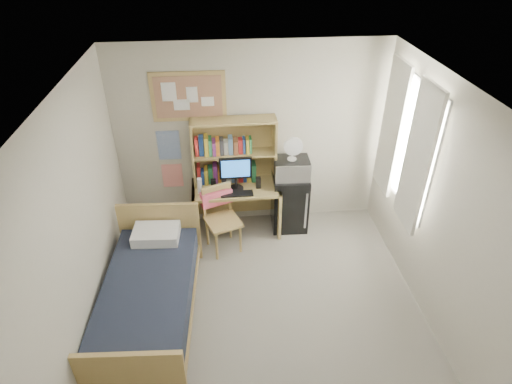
{
  "coord_description": "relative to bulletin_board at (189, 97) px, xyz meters",
  "views": [
    {
      "loc": [
        -0.41,
        -3.12,
        3.84
      ],
      "look_at": [
        -0.01,
        1.2,
        1.02
      ],
      "focal_mm": 30.0,
      "sensor_mm": 36.0,
      "label": 1
    }
  ],
  "objects": [
    {
      "name": "wall_left",
      "position": [
        -1.02,
        -2.08,
        -0.62
      ],
      "size": [
        0.04,
        4.2,
        2.6
      ],
      "primitive_type": "cube",
      "color": "beige",
      "rests_on": "floor"
    },
    {
      "name": "desk",
      "position": [
        0.55,
        -0.3,
        -1.55
      ],
      "size": [
        1.2,
        0.62,
        0.74
      ],
      "primitive_type": "cube",
      "rotation": [
        0.0,
        0.0,
        0.02
      ],
      "color": "tan",
      "rests_on": "floor"
    },
    {
      "name": "curtain_left",
      "position": [
        2.5,
        -1.28,
        -0.32
      ],
      "size": [
        0.04,
        0.55,
        1.7
      ],
      "primitive_type": "cube",
      "color": "white",
      "rests_on": "wall_right"
    },
    {
      "name": "microwave",
      "position": [
        1.31,
        -0.27,
        -0.95
      ],
      "size": [
        0.48,
        0.37,
        0.27
      ],
      "primitive_type": "cube",
      "rotation": [
        0.0,
        0.0,
        -0.03
      ],
      "color": "silver",
      "rests_on": "mini_fridge"
    },
    {
      "name": "monitor",
      "position": [
        0.55,
        -0.36,
        -0.95
      ],
      "size": [
        0.43,
        0.04,
        0.45
      ],
      "primitive_type": "cube",
      "rotation": [
        0.0,
        0.0,
        0.02
      ],
      "color": "black",
      "rests_on": "desk"
    },
    {
      "name": "poster_japan",
      "position": [
        -0.32,
        0.01,
        -1.14
      ],
      "size": [
        0.28,
        0.01,
        0.36
      ],
      "primitive_type": "cube",
      "color": "red",
      "rests_on": "wall_back"
    },
    {
      "name": "pillow",
      "position": [
        -0.46,
        -1.06,
        -1.32
      ],
      "size": [
        0.57,
        0.41,
        0.13
      ],
      "primitive_type": "cube",
      "rotation": [
        0.0,
        0.0,
        -0.05
      ],
      "color": "white",
      "rests_on": "bed"
    },
    {
      "name": "desk_fan",
      "position": [
        1.31,
        -0.27,
        -0.66
      ],
      "size": [
        0.25,
        0.25,
        0.31
      ],
      "primitive_type": "cylinder",
      "rotation": [
        0.0,
        0.0,
        -0.03
      ],
      "color": "white",
      "rests_on": "microwave"
    },
    {
      "name": "window_unit",
      "position": [
        2.53,
        -0.88,
        -0.32
      ],
      "size": [
        0.1,
        1.4,
        1.7
      ],
      "primitive_type": "cube",
      "color": "white",
      "rests_on": "wall_right"
    },
    {
      "name": "mini_fridge",
      "position": [
        1.31,
        -0.25,
        -1.5
      ],
      "size": [
        0.5,
        0.5,
        0.83
      ],
      "primitive_type": "cube",
      "rotation": [
        0.0,
        0.0,
        -0.03
      ],
      "color": "black",
      "rests_on": "floor"
    },
    {
      "name": "bulletin_board",
      "position": [
        0.0,
        0.0,
        0.0
      ],
      "size": [
        0.94,
        0.03,
        0.64
      ],
      "primitive_type": "cube",
      "color": "#A67657",
      "rests_on": "wall_back"
    },
    {
      "name": "bed",
      "position": [
        -0.5,
        -1.81,
        -1.65
      ],
      "size": [
        1.07,
        1.98,
        0.53
      ],
      "primitive_type": "cube",
      "rotation": [
        0.0,
        0.0,
        -0.05
      ],
      "color": "black",
      "rests_on": "floor"
    },
    {
      "name": "hutch",
      "position": [
        0.54,
        -0.15,
        -0.72
      ],
      "size": [
        1.12,
        0.31,
        0.91
      ],
      "primitive_type": "cube",
      "rotation": [
        0.0,
        0.0,
        0.02
      ],
      "color": "tan",
      "rests_on": "desk"
    },
    {
      "name": "speaker_right",
      "position": [
        0.85,
        -0.35,
        -1.1
      ],
      "size": [
        0.07,
        0.07,
        0.16
      ],
      "primitive_type": "cube",
      "rotation": [
        0.0,
        0.0,
        0.02
      ],
      "color": "black",
      "rests_on": "desk"
    },
    {
      "name": "poster_wave",
      "position": [
        -0.32,
        0.01,
        -0.67
      ],
      "size": [
        0.3,
        0.01,
        0.42
      ],
      "primitive_type": "cube",
      "color": "#274E9E",
      "rests_on": "wall_back"
    },
    {
      "name": "ceiling",
      "position": [
        0.78,
        -2.08,
        0.68
      ],
      "size": [
        3.6,
        4.2,
        0.02
      ],
      "primitive_type": "cube",
      "color": "white",
      "rests_on": "wall_back"
    },
    {
      "name": "wall_back",
      "position": [
        0.78,
        0.02,
        -0.62
      ],
      "size": [
        3.6,
        0.04,
        2.6
      ],
      "primitive_type": "cube",
      "color": "beige",
      "rests_on": "floor"
    },
    {
      "name": "floor",
      "position": [
        0.78,
        -2.08,
        -1.93
      ],
      "size": [
        3.6,
        4.2,
        0.02
      ],
      "primitive_type": "cube",
      "color": "gray",
      "rests_on": "ground"
    },
    {
      "name": "water_bottle",
      "position": [
        0.07,
        -0.41,
        -1.07
      ],
      "size": [
        0.07,
        0.07,
        0.22
      ],
      "primitive_type": "cylinder",
      "rotation": [
        0.0,
        0.0,
        0.02
      ],
      "color": "white",
      "rests_on": "desk"
    },
    {
      "name": "hoodie",
      "position": [
        0.28,
        -0.5,
        -1.21
      ],
      "size": [
        0.44,
        0.27,
        0.2
      ],
      "primitive_type": "cube",
      "rotation": [
        0.0,
        0.0,
        0.36
      ],
      "color": "#F55D7A",
      "rests_on": "desk_chair"
    },
    {
      "name": "speaker_left",
      "position": [
        0.25,
        -0.37,
        -1.1
      ],
      "size": [
        0.07,
        0.07,
        0.16
      ],
      "primitive_type": "cube",
      "rotation": [
        0.0,
        0.0,
        0.02
      ],
      "color": "black",
      "rests_on": "desk"
    },
    {
      "name": "wall_right",
      "position": [
        2.58,
        -2.08,
        -0.62
      ],
      "size": [
        0.04,
        4.2,
        2.6
      ],
      "primitive_type": "cube",
      "color": "beige",
      "rests_on": "floor"
    },
    {
      "name": "curtain_right",
      "position": [
        2.5,
        -0.48,
        -0.32
      ],
      "size": [
        0.04,
        0.55,
        1.7
      ],
      "primitive_type": "cube",
      "color": "white",
      "rests_on": "wall_right"
    },
    {
      "name": "keyboard",
      "position": [
        0.55,
        -0.5,
        -1.17
      ],
      "size": [
        0.43,
        0.14,
        0.02
      ],
      "primitive_type": "cube",
      "rotation": [
        0.0,
        0.0,
        0.02
      ],
      "color": "black",
      "rests_on": "desk"
    },
    {
      "name": "desk_chair",
      "position": [
        0.35,
        -0.68,
        -1.46
      ],
      "size": [
        0.59,
        0.59,
        0.92
      ],
      "primitive_type": "cube",
      "rotation": [
        0.0,
        0.0,
        0.36
      ],
      "color": "tan",
      "rests_on": "floor"
    }
  ]
}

